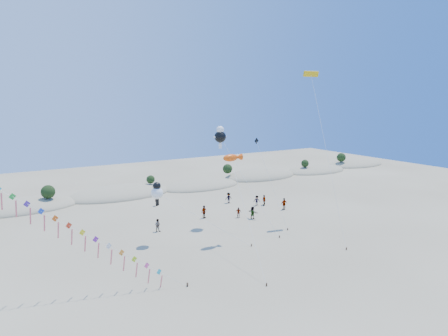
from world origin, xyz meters
TOP-DOWN VIEW (x-y plane):
  - ground at (0.00, 0.00)m, footprint 160.00×160.00m
  - dune_ridge at (1.06, 45.14)m, footprint 145.30×11.49m
  - fish_kite at (5.89, 15.83)m, footprint 4.98×12.37m
  - cartoon_kite_low at (-2.37, 19.49)m, footprint 9.70×7.63m
  - cartoon_kite_high at (7.94, 22.32)m, footprint 4.30×10.01m
  - parafoil_kite at (19.71, 17.55)m, footprint 5.65×12.12m
  - dark_kite at (13.45, 19.34)m, footprint 1.18×6.59m
  - beachgoers at (11.83, 25.79)m, footprint 21.93×15.08m

SIDE VIEW (x-z plane):
  - ground at x=0.00m, z-range 0.00..0.00m
  - dune_ridge at x=1.06m, z-range -2.67..2.90m
  - beachgoers at x=11.83m, z-range -0.07..1.84m
  - cartoon_kite_low at x=-2.37m, z-range 2.57..10.06m
  - dark_kite at x=13.45m, z-range 2.10..13.93m
  - fish_kite at x=5.89m, z-range 4.85..15.53m
  - cartoon_kite_high at x=7.94m, z-range 5.49..19.08m
  - parafoil_kite at x=19.71m, z-range 9.67..30.67m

